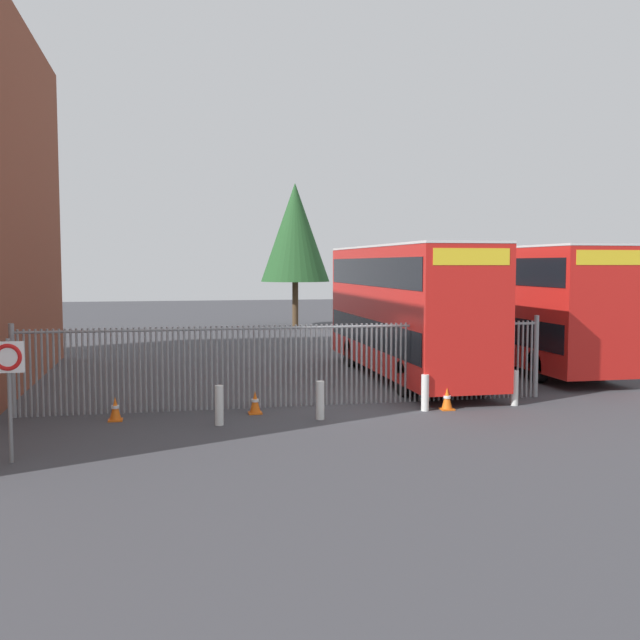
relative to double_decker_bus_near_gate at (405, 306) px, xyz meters
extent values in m
plane|color=#3D3D42|center=(-2.93, 3.87, -2.42)|extent=(100.00, 100.00, 0.00)
cylinder|color=gray|center=(-11.54, -4.13, -1.32)|extent=(0.06, 0.06, 2.20)
cylinder|color=gray|center=(-11.40, -4.13, -1.32)|extent=(0.06, 0.06, 2.20)
cylinder|color=gray|center=(-11.26, -4.13, -1.32)|extent=(0.06, 0.06, 2.20)
cylinder|color=gray|center=(-11.12, -4.13, -1.32)|extent=(0.06, 0.06, 2.20)
cylinder|color=gray|center=(-10.98, -4.13, -1.32)|extent=(0.06, 0.06, 2.20)
cylinder|color=gray|center=(-10.84, -4.13, -1.32)|extent=(0.06, 0.06, 2.20)
cylinder|color=gray|center=(-10.70, -4.13, -1.32)|extent=(0.06, 0.06, 2.20)
cylinder|color=gray|center=(-10.56, -4.13, -1.32)|extent=(0.06, 0.06, 2.20)
cylinder|color=gray|center=(-10.42, -4.13, -1.32)|extent=(0.06, 0.06, 2.20)
cylinder|color=gray|center=(-10.28, -4.13, -1.32)|extent=(0.06, 0.06, 2.20)
cylinder|color=gray|center=(-10.14, -4.13, -1.32)|extent=(0.06, 0.06, 2.20)
cylinder|color=gray|center=(-10.00, -4.13, -1.32)|extent=(0.06, 0.06, 2.20)
cylinder|color=gray|center=(-9.86, -4.13, -1.32)|extent=(0.06, 0.06, 2.20)
cylinder|color=gray|center=(-9.72, -4.13, -1.32)|extent=(0.06, 0.06, 2.20)
cylinder|color=gray|center=(-9.58, -4.13, -1.32)|extent=(0.06, 0.06, 2.20)
cylinder|color=gray|center=(-9.44, -4.13, -1.32)|extent=(0.06, 0.06, 2.20)
cylinder|color=gray|center=(-9.30, -4.13, -1.32)|extent=(0.06, 0.06, 2.20)
cylinder|color=gray|center=(-9.16, -4.13, -1.32)|extent=(0.06, 0.06, 2.20)
cylinder|color=gray|center=(-9.02, -4.13, -1.32)|extent=(0.06, 0.06, 2.20)
cylinder|color=gray|center=(-8.89, -4.13, -1.32)|extent=(0.06, 0.06, 2.20)
cylinder|color=gray|center=(-8.75, -4.13, -1.32)|extent=(0.06, 0.06, 2.20)
cylinder|color=gray|center=(-8.61, -4.13, -1.32)|extent=(0.06, 0.06, 2.20)
cylinder|color=gray|center=(-8.47, -4.13, -1.32)|extent=(0.06, 0.06, 2.20)
cylinder|color=gray|center=(-8.33, -4.13, -1.32)|extent=(0.06, 0.06, 2.20)
cylinder|color=gray|center=(-8.19, -4.13, -1.32)|extent=(0.06, 0.06, 2.20)
cylinder|color=gray|center=(-8.05, -4.13, -1.32)|extent=(0.06, 0.06, 2.20)
cylinder|color=gray|center=(-7.91, -4.13, -1.32)|extent=(0.06, 0.06, 2.20)
cylinder|color=gray|center=(-7.77, -4.13, -1.32)|extent=(0.06, 0.06, 2.20)
cylinder|color=gray|center=(-7.63, -4.13, -1.32)|extent=(0.06, 0.06, 2.20)
cylinder|color=gray|center=(-7.49, -4.13, -1.32)|extent=(0.06, 0.06, 2.20)
cylinder|color=gray|center=(-7.35, -4.13, -1.32)|extent=(0.06, 0.06, 2.20)
cylinder|color=gray|center=(-7.21, -4.13, -1.32)|extent=(0.06, 0.06, 2.20)
cylinder|color=gray|center=(-7.07, -4.13, -1.32)|extent=(0.06, 0.06, 2.20)
cylinder|color=gray|center=(-6.93, -4.13, -1.32)|extent=(0.06, 0.06, 2.20)
cylinder|color=gray|center=(-6.79, -4.13, -1.32)|extent=(0.06, 0.06, 2.20)
cylinder|color=gray|center=(-6.65, -4.13, -1.32)|extent=(0.06, 0.06, 2.20)
cylinder|color=gray|center=(-6.51, -4.13, -1.32)|extent=(0.06, 0.06, 2.20)
cylinder|color=gray|center=(-6.37, -4.13, -1.32)|extent=(0.06, 0.06, 2.20)
cylinder|color=gray|center=(-6.23, -4.13, -1.32)|extent=(0.06, 0.06, 2.20)
cylinder|color=gray|center=(-6.09, -4.13, -1.32)|extent=(0.06, 0.06, 2.20)
cylinder|color=gray|center=(-5.95, -4.13, -1.32)|extent=(0.06, 0.06, 2.20)
cylinder|color=gray|center=(-5.81, -4.13, -1.32)|extent=(0.06, 0.06, 2.20)
cylinder|color=gray|center=(-5.68, -4.13, -1.32)|extent=(0.06, 0.06, 2.20)
cylinder|color=gray|center=(-5.54, -4.13, -1.32)|extent=(0.06, 0.06, 2.20)
cylinder|color=gray|center=(-5.40, -4.13, -1.32)|extent=(0.06, 0.06, 2.20)
cylinder|color=gray|center=(-5.26, -4.13, -1.32)|extent=(0.06, 0.06, 2.20)
cylinder|color=gray|center=(-5.12, -4.13, -1.32)|extent=(0.06, 0.06, 2.20)
cylinder|color=gray|center=(-4.98, -4.13, -1.32)|extent=(0.06, 0.06, 2.20)
cylinder|color=gray|center=(-4.84, -4.13, -1.32)|extent=(0.06, 0.06, 2.20)
cylinder|color=gray|center=(-4.70, -4.13, -1.32)|extent=(0.06, 0.06, 2.20)
cylinder|color=gray|center=(-4.56, -4.13, -1.32)|extent=(0.06, 0.06, 2.20)
cylinder|color=gray|center=(-4.42, -4.13, -1.32)|extent=(0.06, 0.06, 2.20)
cylinder|color=gray|center=(-4.28, -4.13, -1.32)|extent=(0.06, 0.06, 2.20)
cylinder|color=gray|center=(-4.14, -4.13, -1.32)|extent=(0.06, 0.06, 2.20)
cylinder|color=gray|center=(-4.00, -4.13, -1.32)|extent=(0.06, 0.06, 2.20)
cylinder|color=gray|center=(-3.86, -4.13, -1.32)|extent=(0.06, 0.06, 2.20)
cylinder|color=gray|center=(-3.72, -4.13, -1.32)|extent=(0.06, 0.06, 2.20)
cylinder|color=gray|center=(-3.58, -4.13, -1.32)|extent=(0.06, 0.06, 2.20)
cylinder|color=gray|center=(-3.44, -4.13, -1.32)|extent=(0.06, 0.06, 2.20)
cylinder|color=gray|center=(-3.30, -4.13, -1.32)|extent=(0.06, 0.06, 2.20)
cylinder|color=gray|center=(-3.16, -4.13, -1.32)|extent=(0.06, 0.06, 2.20)
cylinder|color=gray|center=(-3.02, -4.13, -1.32)|extent=(0.06, 0.06, 2.20)
cylinder|color=gray|center=(-2.88, -4.13, -1.32)|extent=(0.06, 0.06, 2.20)
cylinder|color=gray|center=(-2.74, -4.13, -1.32)|extent=(0.06, 0.06, 2.20)
cylinder|color=gray|center=(-2.60, -4.13, -1.32)|extent=(0.06, 0.06, 2.20)
cylinder|color=gray|center=(-2.46, -4.13, -1.32)|extent=(0.06, 0.06, 2.20)
cylinder|color=gray|center=(-2.33, -4.13, -1.32)|extent=(0.06, 0.06, 2.20)
cylinder|color=gray|center=(-2.19, -4.13, -1.32)|extent=(0.06, 0.06, 2.20)
cylinder|color=gray|center=(-2.05, -4.13, -1.32)|extent=(0.06, 0.06, 2.20)
cylinder|color=gray|center=(-1.91, -4.13, -1.32)|extent=(0.06, 0.06, 2.20)
cylinder|color=gray|center=(-1.77, -4.13, -1.32)|extent=(0.06, 0.06, 2.20)
cylinder|color=gray|center=(-1.63, -4.13, -1.32)|extent=(0.06, 0.06, 2.20)
cylinder|color=gray|center=(-1.49, -4.13, -1.32)|extent=(0.06, 0.06, 2.20)
cylinder|color=gray|center=(-1.35, -4.13, -1.32)|extent=(0.06, 0.06, 2.20)
cylinder|color=gray|center=(-1.21, -4.13, -1.32)|extent=(0.06, 0.06, 2.20)
cylinder|color=gray|center=(-1.07, -4.13, -1.32)|extent=(0.06, 0.06, 2.20)
cylinder|color=gray|center=(-0.93, -4.13, -1.32)|extent=(0.06, 0.06, 2.20)
cylinder|color=gray|center=(-0.79, -4.13, -1.32)|extent=(0.06, 0.06, 2.20)
cylinder|color=gray|center=(-0.65, -4.13, -1.32)|extent=(0.06, 0.06, 2.20)
cylinder|color=gray|center=(-0.51, -4.13, -1.32)|extent=(0.06, 0.06, 2.20)
cylinder|color=gray|center=(-0.37, -4.13, -1.32)|extent=(0.06, 0.06, 2.20)
cylinder|color=gray|center=(-0.23, -4.13, -1.32)|extent=(0.06, 0.06, 2.20)
cylinder|color=gray|center=(-0.09, -4.13, -1.32)|extent=(0.06, 0.06, 2.20)
cylinder|color=gray|center=(0.05, -4.13, -1.32)|extent=(0.06, 0.06, 2.20)
cylinder|color=gray|center=(0.19, -4.13, -1.32)|extent=(0.06, 0.06, 2.20)
cylinder|color=gray|center=(0.33, -4.13, -1.32)|extent=(0.06, 0.06, 2.20)
cylinder|color=gray|center=(0.47, -4.13, -1.32)|extent=(0.06, 0.06, 2.20)
cylinder|color=gray|center=(0.61, -4.13, -1.32)|extent=(0.06, 0.06, 2.20)
cylinder|color=gray|center=(0.75, -4.13, -1.32)|extent=(0.06, 0.06, 2.20)
cylinder|color=gray|center=(0.88, -4.13, -1.32)|extent=(0.06, 0.06, 2.20)
cylinder|color=gray|center=(1.02, -4.13, -1.32)|extent=(0.06, 0.06, 2.20)
cylinder|color=gray|center=(1.16, -4.13, -1.32)|extent=(0.06, 0.06, 2.20)
cylinder|color=gray|center=(1.30, -4.13, -1.32)|extent=(0.06, 0.06, 2.20)
cylinder|color=gray|center=(1.44, -4.13, -1.32)|extent=(0.06, 0.06, 2.20)
cylinder|color=gray|center=(1.58, -4.13, -1.32)|extent=(0.06, 0.06, 2.20)
cylinder|color=gray|center=(1.72, -4.13, -1.32)|extent=(0.06, 0.06, 2.20)
cylinder|color=gray|center=(1.86, -4.13, -1.32)|extent=(0.06, 0.06, 2.20)
cylinder|color=gray|center=(2.00, -4.13, -1.32)|extent=(0.06, 0.06, 2.20)
cylinder|color=gray|center=(2.14, -4.13, -1.32)|extent=(0.06, 0.06, 2.20)
cylinder|color=gray|center=(2.28, -4.13, -1.32)|extent=(0.06, 0.06, 2.20)
cylinder|color=gray|center=(2.42, -4.13, -1.32)|extent=(0.06, 0.06, 2.20)
cylinder|color=gray|center=(2.56, -4.13, -1.32)|extent=(0.06, 0.06, 2.20)
cylinder|color=gray|center=(-4.49, -4.13, -0.30)|extent=(14.10, 0.07, 0.07)
cylinder|color=gray|center=(-11.54, -4.13, -1.25)|extent=(0.14, 0.14, 2.35)
cylinder|color=gray|center=(2.56, -4.13, -1.25)|extent=(0.14, 0.14, 2.35)
cube|color=red|center=(0.00, 0.01, -0.07)|extent=(2.50, 10.80, 4.00)
cube|color=black|center=(0.00, 0.01, -0.87)|extent=(2.54, 10.37, 0.90)
cube|color=black|center=(0.00, 0.01, 1.13)|extent=(2.54, 10.37, 0.90)
cube|color=yellow|center=(0.00, -5.34, 1.58)|extent=(2.12, 0.12, 0.44)
cube|color=silver|center=(0.00, 0.01, 1.96)|extent=(2.50, 10.80, 0.08)
cylinder|color=black|center=(-1.10, -3.34, -1.90)|extent=(0.30, 1.04, 1.04)
cylinder|color=black|center=(1.10, -3.34, -1.90)|extent=(0.30, 1.04, 1.04)
cylinder|color=black|center=(-1.10, 2.98, -1.90)|extent=(0.30, 1.04, 1.04)
cylinder|color=black|center=(1.10, 2.98, -1.90)|extent=(0.30, 1.04, 1.04)
cube|color=red|center=(4.99, 1.57, -0.07)|extent=(2.50, 10.80, 4.00)
cube|color=black|center=(4.99, 1.57, -0.87)|extent=(2.54, 10.37, 0.90)
cube|color=black|center=(4.99, 1.57, 1.13)|extent=(2.54, 10.37, 0.90)
cube|color=yellow|center=(4.99, -3.78, 1.58)|extent=(2.12, 0.12, 0.44)
cube|color=silver|center=(4.99, 1.57, 1.96)|extent=(2.50, 10.80, 0.08)
cylinder|color=black|center=(3.89, -1.78, -1.90)|extent=(0.30, 1.04, 1.04)
cylinder|color=black|center=(6.09, -1.78, -1.90)|extent=(0.30, 1.04, 1.04)
cylinder|color=black|center=(3.89, 4.54, -1.90)|extent=(0.30, 1.04, 1.04)
cylinder|color=black|center=(6.09, 4.54, -1.90)|extent=(0.30, 1.04, 1.04)
cylinder|color=silver|center=(-6.59, -6.03, -1.95)|extent=(0.20, 0.20, 0.95)
cylinder|color=silver|center=(-4.12, -5.88, -1.95)|extent=(0.20, 0.20, 0.95)
cylinder|color=silver|center=(-1.24, -5.41, -1.95)|extent=(0.20, 0.20, 0.95)
cylinder|color=silver|center=(1.38, -5.20, -1.95)|extent=(0.20, 0.20, 0.95)
cube|color=orange|center=(-5.61, -4.87, -2.40)|extent=(0.34, 0.34, 0.04)
cone|color=orange|center=(-5.61, -4.87, -2.11)|extent=(0.28, 0.28, 0.55)
cylinder|color=white|center=(-5.61, -4.87, -2.08)|extent=(0.19, 0.19, 0.07)
cube|color=orange|center=(-0.63, -5.41, -2.40)|extent=(0.34, 0.34, 0.04)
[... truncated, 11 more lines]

